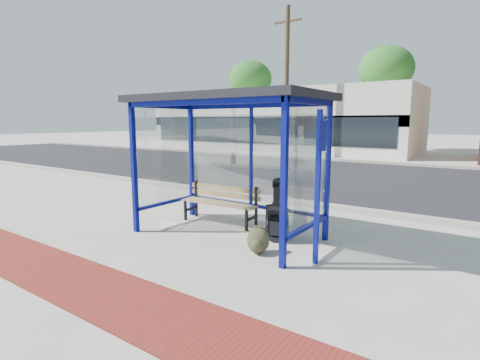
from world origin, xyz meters
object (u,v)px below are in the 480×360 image
Objects in this scene: guitar_bag at (277,220)px; backpack at (258,241)px; bench at (221,201)px; suitcase at (277,222)px.

guitar_bag reaches higher than backpack.
bench is at bearing 152.58° from guitar_bag.
guitar_bag is (1.49, -0.45, -0.06)m from bench.
guitar_bag is 0.64m from backpack.
bench reaches higher than suitcase.
suitcase is (1.38, -0.25, -0.15)m from bench.
bench is at bearing -166.13° from suitcase.
bench is 2.67× the size of suitcase.
suitcase is 1.49× the size of backpack.
guitar_bag is 0.24m from suitcase.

